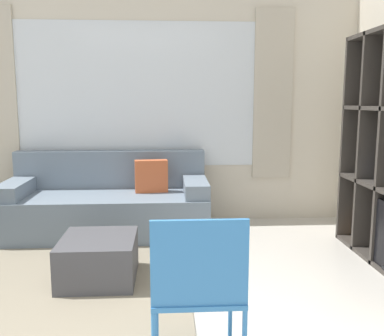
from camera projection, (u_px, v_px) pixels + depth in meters
name	position (u px, v px, depth m)	size (l,w,h in m)	color
wall_back	(138.00, 103.00, 4.82)	(6.16, 0.11, 2.70)	beige
area_rug	(8.00, 277.00, 3.37)	(2.85, 2.30, 0.01)	gray
couch_main	(109.00, 205.00, 4.50)	(2.06, 0.88, 0.84)	slate
ottoman	(99.00, 259.00, 3.30)	(0.57, 0.62, 0.34)	#47474C
folding_chair	(198.00, 283.00, 2.05)	(0.44, 0.46, 0.86)	#3375B7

